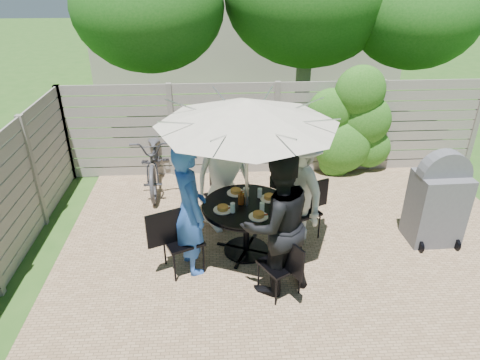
{
  "coord_description": "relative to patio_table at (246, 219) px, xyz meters",
  "views": [
    {
      "loc": [
        -1.19,
        -4.75,
        3.83
      ],
      "look_at": [
        -0.85,
        0.57,
        1.09
      ],
      "focal_mm": 32.0,
      "sensor_mm": 36.0,
      "label": 1
    }
  ],
  "objects": [
    {
      "name": "coffee_cup",
      "position": [
        0.01,
        0.24,
        0.3
      ],
      "size": [
        0.08,
        0.08,
        0.12
      ],
      "primitive_type": "cylinder",
      "color": "#C6B293",
      "rests_on": "patio_table"
    },
    {
      "name": "plate_front",
      "position": [
        0.13,
        -0.33,
        0.27
      ],
      "size": [
        0.26,
        0.26,
        0.06
      ],
      "color": "white",
      "rests_on": "patio_table"
    },
    {
      "name": "bbq_grill",
      "position": [
        2.82,
        0.12,
        0.11
      ],
      "size": [
        0.74,
        0.57,
        1.48
      ],
      "rotation": [
        0.0,
        0.0,
        0.02
      ],
      "color": "#56575B",
      "rests_on": "ground"
    },
    {
      "name": "person_left",
      "position": [
        -0.77,
        -0.3,
        0.37
      ],
      "size": [
        0.66,
        0.8,
        1.86
      ],
      "primitive_type": "imported",
      "rotation": [
        0.0,
        0.0,
        8.23
      ],
      "color": "blue",
      "rests_on": "ground"
    },
    {
      "name": "person_front",
      "position": [
        0.3,
        -0.77,
        0.41
      ],
      "size": [
        1.14,
        1.03,
        1.94
      ],
      "primitive_type": "imported",
      "rotation": [
        0.0,
        0.0,
        3.52
      ],
      "color": "black",
      "rests_on": "ground"
    },
    {
      "name": "bicycle",
      "position": [
        -1.53,
        2.23,
        -0.02
      ],
      "size": [
        0.83,
        2.11,
        1.09
      ],
      "primitive_type": "imported",
      "rotation": [
        0.0,
        0.0,
        0.05
      ],
      "color": "#333338",
      "rests_on": "ground"
    },
    {
      "name": "person_right",
      "position": [
        0.77,
        0.3,
        0.3
      ],
      "size": [
        1.0,
        1.26,
        1.72
      ],
      "primitive_type": "imported",
      "rotation": [
        0.0,
        0.0,
        5.09
      ],
      "color": "beige",
      "rests_on": "ground"
    },
    {
      "name": "chair_back",
      "position": [
        -0.35,
        0.9,
        -0.3
      ],
      "size": [
        0.55,
        0.67,
        0.88
      ],
      "rotation": [
        0.0,
        0.0,
        5.1
      ],
      "color": "black",
      "rests_on": "ground"
    },
    {
      "name": "glass_front",
      "position": [
        0.19,
        -0.2,
        0.31
      ],
      "size": [
        0.07,
        0.07,
        0.14
      ],
      "primitive_type": "cylinder",
      "color": "silver",
      "rests_on": "patio_table"
    },
    {
      "name": "patio_table",
      "position": [
        0.0,
        0.0,
        0.0
      ],
      "size": [
        1.59,
        1.59,
        0.8
      ],
      "rotation": [
        0.0,
        0.0,
        0.38
      ],
      "color": "black",
      "rests_on": "ground"
    },
    {
      "name": "person_back",
      "position": [
        -0.3,
        0.77,
        0.33
      ],
      "size": [
        1.02,
        0.85,
        1.79
      ],
      "primitive_type": "imported",
      "rotation": [
        0.0,
        0.0,
        6.66
      ],
      "color": "white",
      "rests_on": "ground"
    },
    {
      "name": "glass_left",
      "position": [
        -0.2,
        -0.19,
        0.31
      ],
      "size": [
        0.07,
        0.07,
        0.14
      ],
      "primitive_type": "cylinder",
      "color": "silver",
      "rests_on": "patio_table"
    },
    {
      "name": "plate_right",
      "position": [
        0.33,
        0.13,
        0.27
      ],
      "size": [
        0.26,
        0.26,
        0.06
      ],
      "color": "white",
      "rests_on": "patio_table"
    },
    {
      "name": "chair_right",
      "position": [
        0.9,
        0.36,
        -0.29
      ],
      "size": [
        0.69,
        0.57,
        0.91
      ],
      "rotation": [
        0.0,
        0.0,
        3.56
      ],
      "color": "black",
      "rests_on": "ground"
    },
    {
      "name": "umbrella",
      "position": [
        0.0,
        -0.0,
        1.58
      ],
      "size": [
        3.09,
        3.09,
        2.31
      ],
      "rotation": [
        0.0,
        0.0,
        0.38
      ],
      "color": "silver",
      "rests_on": "ground"
    },
    {
      "name": "backyard_envelope",
      "position": [
        0.86,
        9.92,
        2.05
      ],
      "size": [
        60.0,
        60.0,
        5.0
      ],
      "color": "#254C18",
      "rests_on": "ground"
    },
    {
      "name": "syrup_jug",
      "position": [
        -0.07,
        0.02,
        0.32
      ],
      "size": [
        0.09,
        0.09,
        0.16
      ],
      "primitive_type": "cylinder",
      "color": "#59280C",
      "rests_on": "patio_table"
    },
    {
      "name": "plate_back",
      "position": [
        -0.13,
        0.33,
        0.27
      ],
      "size": [
        0.26,
        0.26,
        0.06
      ],
      "color": "white",
      "rests_on": "patio_table"
    },
    {
      "name": "plate_left",
      "position": [
        -0.33,
        -0.13,
        0.27
      ],
      "size": [
        0.26,
        0.26,
        0.06
      ],
      "color": "white",
      "rests_on": "patio_table"
    },
    {
      "name": "chair_front",
      "position": [
        0.36,
        -0.9,
        -0.29
      ],
      "size": [
        0.59,
        0.68,
        0.9
      ],
      "rotation": [
        0.0,
        0.0,
        2.08
      ],
      "color": "black",
      "rests_on": "ground"
    },
    {
      "name": "chair_left",
      "position": [
        -0.9,
        -0.36,
        -0.26
      ],
      "size": [
        0.76,
        0.63,
        0.99
      ],
      "rotation": [
        0.0,
        0.0,
        6.69
      ],
      "color": "black",
      "rests_on": "ground"
    },
    {
      "name": "glass_right",
      "position": [
        0.2,
        0.19,
        0.31
      ],
      "size": [
        0.07,
        0.07,
        0.14
      ],
      "primitive_type": "cylinder",
      "color": "silver",
      "rests_on": "patio_table"
    }
  ]
}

